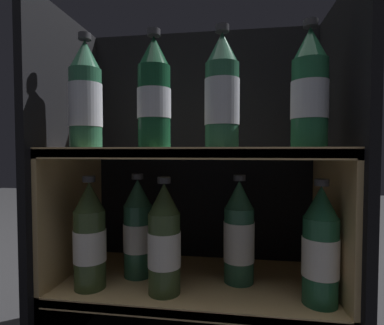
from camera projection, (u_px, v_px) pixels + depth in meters
fridge_back_wall at (202, 175)px, 0.92m from camera, size 0.71×0.02×0.86m
fridge_side_left at (67, 178)px, 0.80m from camera, size 0.02×0.35×0.86m
fridge_side_right at (340, 182)px, 0.71m from camera, size 0.02×0.35×0.86m
shelf_lower at (194, 291)px, 0.76m from camera, size 0.67×0.31×0.18m
shelf_upper at (194, 200)px, 0.75m from camera, size 0.67×0.31×0.51m
bottle_upper_front_0 at (86, 98)px, 0.70m from camera, size 0.08×0.08×0.27m
bottle_upper_front_1 at (154, 96)px, 0.67m from camera, size 0.08×0.08×0.27m
bottle_upper_front_2 at (222, 95)px, 0.65m from camera, size 0.08×0.08×0.27m
bottle_upper_front_3 at (310, 92)px, 0.63m from camera, size 0.08×0.08×0.27m
bottle_lower_front_0 at (90, 238)px, 0.71m from camera, size 0.08×0.08×0.27m
bottle_lower_front_1 at (164, 241)px, 0.68m from camera, size 0.08×0.08×0.27m
bottle_lower_front_2 at (320, 248)px, 0.64m from camera, size 0.08×0.08×0.27m
bottle_lower_back_0 at (138, 230)px, 0.78m from camera, size 0.08×0.08×0.27m
bottle_lower_back_1 at (239, 235)px, 0.74m from camera, size 0.08×0.08×0.27m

